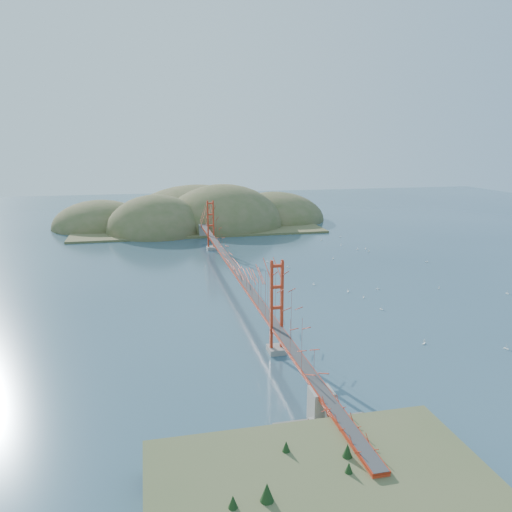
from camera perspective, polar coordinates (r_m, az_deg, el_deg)
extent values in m
plane|color=#2D485A|center=(90.19, -2.60, -3.28)|extent=(320.00, 320.00, 0.00)
cube|color=gray|center=(62.50, 2.32, -10.63)|extent=(2.00, 2.40, 0.70)
cube|color=gray|center=(118.85, -5.14, 0.91)|extent=(2.00, 2.40, 0.70)
cube|color=#AA2712|center=(89.30, -2.62, -1.25)|extent=(1.40, 92.00, 0.16)
cube|color=#AA2712|center=(89.35, -2.62, -1.37)|extent=(1.33, 92.00, 0.24)
cube|color=#38383A|center=(89.28, -2.62, -1.19)|extent=(1.19, 92.00, 0.03)
cube|color=gray|center=(48.30, 7.44, -16.66)|extent=(2.00, 2.20, 3.30)
cube|color=gray|center=(134.17, -6.06, 2.88)|extent=(2.20, 2.60, 3.30)
cube|color=#AA2712|center=(42.69, 10.40, -18.56)|extent=(1.40, 12.00, 0.16)
cube|color=#AA2712|center=(42.82, 10.38, -18.84)|extent=(1.33, 12.00, 0.30)
cube|color=gray|center=(40.72, 12.66, -23.53)|extent=(0.50, 0.70, 2.95)
cube|color=gray|center=(42.92, 10.85, -21.30)|extent=(0.50, 0.70, 2.95)
cube|color=gray|center=(45.21, 9.26, -19.26)|extent=(0.50, 0.70, 2.95)
cube|color=gray|center=(46.78, 8.31, -18.02)|extent=(0.50, 0.70, 2.95)
cube|color=#59544C|center=(47.11, 8.48, -19.73)|extent=(9.00, 6.00, 0.24)
cube|color=brown|center=(47.52, 8.66, -18.71)|extent=(3.70, 2.30, 0.75)
cube|color=gray|center=(47.29, 8.68, -18.27)|extent=(3.70, 2.30, 0.10)
cylinder|color=white|center=(47.06, 8.70, -17.80)|extent=(0.03, 0.03, 1.00)
cube|color=#4A5630|center=(43.58, 4.50, -21.40)|extent=(24.00, 3.00, 1.80)
cone|color=black|center=(36.37, 7.60, -24.74)|extent=(0.47, 0.47, 0.66)
cone|color=black|center=(34.75, -2.33, -26.55)|extent=(0.58, 0.58, 0.83)
cone|color=black|center=(41.75, 7.97, -19.20)|extent=(0.47, 0.47, 0.67)
cone|color=black|center=(37.26, 9.59, -23.18)|extent=(0.89, 0.89, 1.26)
cube|color=brown|center=(152.04, -6.85, 3.55)|extent=(70.00, 40.00, 0.60)
ellipsoid|color=brown|center=(143.50, -11.29, 2.71)|extent=(28.00, 28.00, 21.00)
ellipsoid|color=brown|center=(151.13, -3.74, 3.46)|extent=(36.00, 36.00, 25.00)
ellipsoid|color=brown|center=(162.51, 2.11, 4.17)|extent=(32.00, 32.00, 18.00)
ellipsoid|color=brown|center=(155.84, -17.31, 3.18)|extent=(28.00, 28.00, 16.00)
ellipsoid|color=brown|center=(166.03, -6.66, 4.28)|extent=(44.00, 44.00, 22.00)
cube|color=white|center=(106.09, 1.26, -0.70)|extent=(0.57, 0.20, 0.10)
cylinder|color=white|center=(106.02, 1.26, -0.54)|extent=(0.02, 0.02, 0.61)
cube|color=white|center=(129.95, 7.49, 1.79)|extent=(0.59, 0.46, 0.10)
cylinder|color=white|center=(129.89, 7.49, 1.93)|extent=(0.02, 0.02, 0.63)
cube|color=white|center=(118.95, 12.74, 0.51)|extent=(0.58, 0.52, 0.11)
cylinder|color=white|center=(118.88, 12.75, 0.66)|extent=(0.02, 0.02, 0.64)
cube|color=white|center=(112.26, 18.92, -0.64)|extent=(0.61, 0.52, 0.11)
cylinder|color=white|center=(112.18, 18.94, -0.48)|extent=(0.02, 0.02, 0.67)
cube|color=white|center=(84.61, 12.18, -4.66)|extent=(0.32, 0.51, 0.09)
cylinder|color=white|center=(84.53, 12.19, -4.49)|extent=(0.01, 0.01, 0.53)
cube|color=white|center=(93.40, 20.18, -3.49)|extent=(0.49, 0.35, 0.09)
cylinder|color=white|center=(93.33, 20.19, -3.34)|extent=(0.01, 0.01, 0.51)
cube|color=white|center=(94.93, 26.79, -3.85)|extent=(0.30, 0.60, 0.10)
cylinder|color=white|center=(94.85, 26.81, -3.66)|extent=(0.02, 0.02, 0.63)
cube|color=white|center=(89.80, 13.74, -3.69)|extent=(0.54, 0.36, 0.09)
cylinder|color=white|center=(89.72, 13.75, -3.52)|extent=(0.01, 0.01, 0.56)
cube|color=white|center=(110.29, 8.81, -0.32)|extent=(0.47, 0.46, 0.09)
cylinder|color=white|center=(110.23, 8.81, -0.18)|extent=(0.01, 0.01, 0.54)
cube|color=white|center=(124.62, 9.70, 1.21)|extent=(0.20, 0.49, 0.09)
cylinder|color=white|center=(124.57, 9.71, 1.33)|extent=(0.01, 0.01, 0.52)
cube|color=white|center=(90.48, 6.61, -3.27)|extent=(0.29, 0.53, 0.09)
cylinder|color=white|center=(90.40, 6.62, -3.10)|extent=(0.01, 0.01, 0.55)
cube|color=white|center=(121.50, 12.40, 0.79)|extent=(0.49, 0.57, 0.10)
cylinder|color=white|center=(121.44, 12.41, 0.93)|extent=(0.02, 0.02, 0.62)
cube|color=white|center=(70.67, 26.67, -9.45)|extent=(0.41, 0.66, 0.11)
cylinder|color=white|center=(70.55, 26.70, -9.20)|extent=(0.02, 0.02, 0.68)
cube|color=white|center=(79.51, 14.12, -5.94)|extent=(0.40, 0.57, 0.10)
cylinder|color=white|center=(79.41, 14.13, -5.73)|extent=(0.02, 0.02, 0.60)
cube|color=white|center=(87.35, 10.48, -4.01)|extent=(0.27, 0.57, 0.10)
cylinder|color=white|center=(87.26, 10.49, -3.82)|extent=(0.02, 0.02, 0.60)
cube|color=white|center=(135.14, 9.62, 2.16)|extent=(0.56, 0.32, 0.10)
cylinder|color=white|center=(135.09, 9.62, 2.28)|extent=(0.02, 0.02, 0.58)
cube|color=white|center=(102.07, 3.67, -1.29)|extent=(0.58, 0.52, 0.11)
cylinder|color=white|center=(101.99, 3.67, -1.11)|extent=(0.02, 0.02, 0.64)
cube|color=white|center=(120.62, 11.51, 0.74)|extent=(0.61, 0.28, 0.11)
cylinder|color=white|center=(120.55, 11.51, 0.89)|extent=(0.02, 0.02, 0.64)
cube|color=white|center=(68.34, 18.65, -9.46)|extent=(0.62, 0.55, 0.11)
cylinder|color=white|center=(68.21, 18.67, -9.20)|extent=(0.02, 0.02, 0.68)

